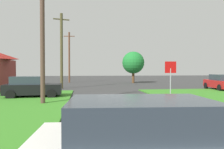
{
  "coord_description": "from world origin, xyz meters",
  "views": [
    {
      "loc": [
        -2.37,
        -16.39,
        2.13
      ],
      "look_at": [
        0.35,
        4.34,
        1.67
      ],
      "focal_mm": 35.98,
      "sensor_mm": 36.0,
      "label": 1
    }
  ],
  "objects_px": {
    "stop_sign": "(171,72)",
    "utility_pole_near": "(42,28)",
    "utility_pole_mid": "(61,50)",
    "oak_tree_left": "(133,63)",
    "car_on_crossroad": "(221,82)",
    "parked_car_near_building": "(32,87)",
    "car_behind_on_main_road": "(156,146)",
    "utility_pole_far": "(69,57)"
  },
  "relations": [
    {
      "from": "parked_car_near_building",
      "to": "utility_pole_near",
      "type": "height_order",
      "value": "utility_pole_near"
    },
    {
      "from": "car_behind_on_main_road",
      "to": "utility_pole_far",
      "type": "bearing_deg",
      "value": 99.79
    },
    {
      "from": "car_on_crossroad",
      "to": "car_behind_on_main_road",
      "type": "xyz_separation_m",
      "value": [
        -12.97,
        -17.83,
        0.0
      ]
    },
    {
      "from": "car_on_crossroad",
      "to": "utility_pole_near",
      "type": "distance_m",
      "value": 18.64
    },
    {
      "from": "car_behind_on_main_road",
      "to": "parked_car_near_building",
      "type": "distance_m",
      "value": 14.9
    },
    {
      "from": "car_on_crossroad",
      "to": "utility_pole_far",
      "type": "height_order",
      "value": "utility_pole_far"
    },
    {
      "from": "car_behind_on_main_road",
      "to": "utility_pole_far",
      "type": "relative_size",
      "value": 0.55
    },
    {
      "from": "parked_car_near_building",
      "to": "utility_pole_mid",
      "type": "xyz_separation_m",
      "value": [
        1.5,
        7.95,
        3.5
      ]
    },
    {
      "from": "car_on_crossroad",
      "to": "parked_car_near_building",
      "type": "xyz_separation_m",
      "value": [
        -18.06,
        -3.82,
        0.0
      ]
    },
    {
      "from": "utility_pole_far",
      "to": "oak_tree_left",
      "type": "height_order",
      "value": "utility_pole_far"
    },
    {
      "from": "car_behind_on_main_road",
      "to": "utility_pole_mid",
      "type": "distance_m",
      "value": 22.52
    },
    {
      "from": "stop_sign",
      "to": "utility_pole_far",
      "type": "bearing_deg",
      "value": -66.58
    },
    {
      "from": "stop_sign",
      "to": "utility_pole_mid",
      "type": "xyz_separation_m",
      "value": [
        -8.63,
        10.22,
        2.38
      ]
    },
    {
      "from": "utility_pole_mid",
      "to": "oak_tree_left",
      "type": "xyz_separation_m",
      "value": [
        10.26,
        8.93,
        -1.1
      ]
    },
    {
      "from": "utility_pole_near",
      "to": "oak_tree_left",
      "type": "distance_m",
      "value": 23.03
    },
    {
      "from": "parked_car_near_building",
      "to": "oak_tree_left",
      "type": "bearing_deg",
      "value": 52.12
    },
    {
      "from": "utility_pole_far",
      "to": "oak_tree_left",
      "type": "distance_m",
      "value": 10.49
    },
    {
      "from": "stop_sign",
      "to": "oak_tree_left",
      "type": "height_order",
      "value": "oak_tree_left"
    },
    {
      "from": "parked_car_near_building",
      "to": "utility_pole_far",
      "type": "relative_size",
      "value": 0.52
    },
    {
      "from": "stop_sign",
      "to": "utility_pole_near",
      "type": "height_order",
      "value": "utility_pole_near"
    },
    {
      "from": "utility_pole_mid",
      "to": "oak_tree_left",
      "type": "height_order",
      "value": "utility_pole_mid"
    },
    {
      "from": "car_behind_on_main_road",
      "to": "utility_pole_far",
      "type": "xyz_separation_m",
      "value": [
        -3.42,
        33.55,
        3.44
      ]
    },
    {
      "from": "car_on_crossroad",
      "to": "car_behind_on_main_road",
      "type": "relative_size",
      "value": 1.02
    },
    {
      "from": "car_on_crossroad",
      "to": "oak_tree_left",
      "type": "height_order",
      "value": "oak_tree_left"
    },
    {
      "from": "car_on_crossroad",
      "to": "utility_pole_near",
      "type": "relative_size",
      "value": 0.51
    },
    {
      "from": "oak_tree_left",
      "to": "utility_pole_near",
      "type": "bearing_deg",
      "value": -116.73
    },
    {
      "from": "parked_car_near_building",
      "to": "utility_pole_near",
      "type": "distance_m",
      "value": 5.49
    },
    {
      "from": "utility_pole_near",
      "to": "utility_pole_far",
      "type": "xyz_separation_m",
      "value": [
        0.25,
        23.2,
        -0.41
      ]
    },
    {
      "from": "car_on_crossroad",
      "to": "car_behind_on_main_road",
      "type": "distance_m",
      "value": 22.05
    },
    {
      "from": "parked_car_near_building",
      "to": "car_on_crossroad",
      "type": "bearing_deg",
      "value": 8.96
    },
    {
      "from": "car_on_crossroad",
      "to": "utility_pole_mid",
      "type": "distance_m",
      "value": 17.42
    },
    {
      "from": "utility_pole_near",
      "to": "utility_pole_mid",
      "type": "relative_size",
      "value": 1.07
    },
    {
      "from": "car_behind_on_main_road",
      "to": "parked_car_near_building",
      "type": "bearing_deg",
      "value": 113.96
    },
    {
      "from": "car_on_crossroad",
      "to": "utility_pole_near",
      "type": "bearing_deg",
      "value": 120.61
    },
    {
      "from": "parked_car_near_building",
      "to": "oak_tree_left",
      "type": "xyz_separation_m",
      "value": [
        11.77,
        16.87,
        2.41
      ]
    },
    {
      "from": "parked_car_near_building",
      "to": "oak_tree_left",
      "type": "height_order",
      "value": "oak_tree_left"
    },
    {
      "from": "stop_sign",
      "to": "car_behind_on_main_road",
      "type": "xyz_separation_m",
      "value": [
        -5.03,
        -11.73,
        -1.13
      ]
    },
    {
      "from": "car_behind_on_main_road",
      "to": "parked_car_near_building",
      "type": "height_order",
      "value": "same"
    },
    {
      "from": "oak_tree_left",
      "to": "parked_car_near_building",
      "type": "bearing_deg",
      "value": -124.88
    },
    {
      "from": "car_on_crossroad",
      "to": "parked_car_near_building",
      "type": "bearing_deg",
      "value": 108.37
    },
    {
      "from": "utility_pole_near",
      "to": "stop_sign",
      "type": "bearing_deg",
      "value": 8.98
    },
    {
      "from": "stop_sign",
      "to": "parked_car_near_building",
      "type": "bearing_deg",
      "value": -10.42
    }
  ]
}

